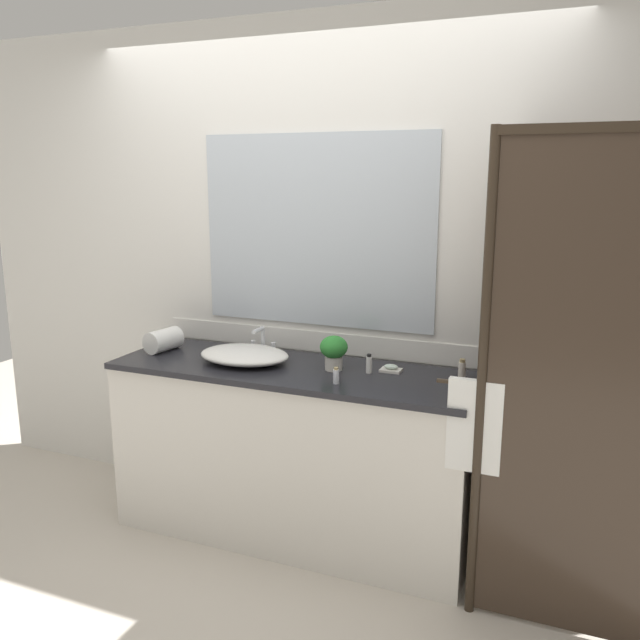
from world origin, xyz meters
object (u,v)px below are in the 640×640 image
Objects in this scene: faucet at (262,344)px; potted_plant at (334,350)px; amenity_bottle_shampoo at (336,376)px; sink_basin at (244,355)px; rolled_towel_near_edge at (163,340)px; soap_dish at (391,369)px; amenity_bottle_lotion at (369,364)px; amenity_bottle_conditioner at (462,369)px.

faucet is 0.49m from potted_plant.
faucet reaches higher than amenity_bottle_shampoo.
sink_basin is at bearing 164.69° from amenity_bottle_shampoo.
potted_plant is 0.97m from rolled_towel_near_edge.
amenity_bottle_lotion reaches higher than soap_dish.
amenity_bottle_conditioner is at bearing 8.35° from sink_basin.
amenity_bottle_lotion is (0.09, 0.21, 0.01)m from amenity_bottle_shampoo.
potted_plant is 1.68× the size of soap_dish.
potted_plant reaches higher than sink_basin.
amenity_bottle_shampoo reaches higher than sink_basin.
potted_plant is 1.89× the size of amenity_bottle_conditioner.
faucet is 1.70× the size of soap_dish.
sink_basin is 2.75× the size of potted_plant.
rolled_towel_near_edge is at bearing -175.24° from amenity_bottle_conditioner.
amenity_bottle_shampoo is at bearing -66.15° from potted_plant.
rolled_towel_near_edge is at bearing -161.03° from faucet.
sink_basin is 0.47m from potted_plant.
sink_basin is 1.07m from amenity_bottle_conditioner.
potted_plant reaches higher than amenity_bottle_conditioner.
rolled_towel_near_edge reaches higher than amenity_bottle_shampoo.
amenity_bottle_conditioner is 0.96× the size of amenity_bottle_lotion.
amenity_bottle_shampoo is 0.59m from amenity_bottle_conditioner.
potted_plant reaches higher than amenity_bottle_lotion.
faucet is 1.01× the size of potted_plant.
sink_basin is 2.72× the size of faucet.
sink_basin is at bearing -171.65° from amenity_bottle_conditioner.
amenity_bottle_lotion is 1.14m from rolled_towel_near_edge.
amenity_bottle_conditioner is (1.06, 0.16, 0.00)m from sink_basin.
sink_basin is at bearing -2.89° from rolled_towel_near_edge.
sink_basin is 4.63× the size of soap_dish.
amenity_bottle_conditioner is 0.46× the size of rolled_towel_near_edge.
soap_dish is at bearing 16.36° from potted_plant.
amenity_bottle_conditioner is (0.60, 0.11, -0.06)m from potted_plant.
potted_plant is at bearing -174.97° from amenity_bottle_lotion.
rolled_towel_near_edge is (-1.56, -0.13, 0.02)m from amenity_bottle_conditioner.
potted_plant is at bearing -163.64° from soap_dish.
soap_dish is 0.33m from amenity_bottle_conditioner.
amenity_bottle_lotion is at bearing -12.13° from faucet.
amenity_bottle_lotion reaches higher than amenity_bottle_shampoo.
amenity_bottle_conditioner reaches higher than amenity_bottle_shampoo.
soap_dish is 1.12× the size of amenity_bottle_conditioner.
potted_plant is 0.22m from amenity_bottle_shampoo.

